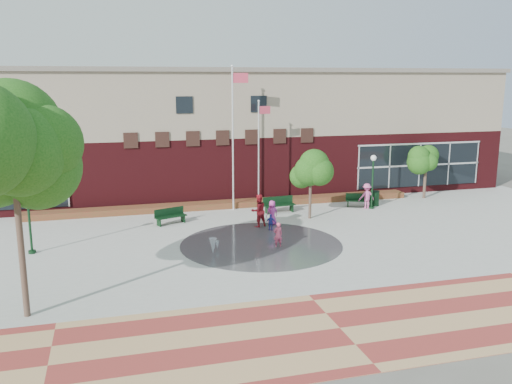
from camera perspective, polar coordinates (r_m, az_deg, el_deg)
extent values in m
plane|color=#666056|center=(25.56, 2.39, -7.50)|extent=(120.00, 120.00, 0.00)
cube|color=#A8A8A0|center=(29.20, 0.00, -4.99)|extent=(46.00, 18.00, 0.01)
cube|color=#99322D|center=(19.51, 8.81, -14.00)|extent=(46.00, 6.00, 0.01)
cylinder|color=#383A3D|center=(28.28, 0.54, -5.56)|extent=(8.40, 8.40, 0.01)
cube|color=#480F13|center=(41.59, -4.92, 3.22)|extent=(44.00, 10.00, 4.50)
cube|color=gray|center=(41.16, -5.03, 9.42)|extent=(44.00, 10.00, 4.50)
cube|color=slate|center=(41.13, -5.09, 12.62)|extent=(44.40, 10.40, 0.30)
cube|color=black|center=(42.39, 16.79, 2.73)|extent=(10.00, 0.12, 3.19)
cube|color=black|center=(35.81, -7.55, 9.08)|extent=(1.10, 0.10, 1.10)
cube|color=black|center=(36.83, 0.28, 9.25)|extent=(1.10, 0.10, 1.10)
cube|color=maroon|center=(36.34, -3.16, -1.64)|extent=(26.00, 1.20, 0.40)
cylinder|color=white|center=(34.84, -2.46, 5.45)|extent=(0.11, 0.11, 9.18)
sphere|color=white|center=(34.63, -2.53, 13.11)|extent=(0.18, 0.18, 0.18)
cube|color=#C1364D|center=(34.68, -1.67, 11.91)|extent=(1.00, 0.14, 0.62)
cylinder|color=white|center=(35.16, 0.28, 3.76)|extent=(0.09, 0.09, 7.03)
sphere|color=white|center=(34.83, 0.28, 9.57)|extent=(0.14, 0.14, 0.14)
cube|color=#C1364D|center=(35.02, 0.90, 8.62)|extent=(0.81, 0.11, 0.50)
cylinder|color=black|center=(28.63, -22.75, -2.72)|extent=(0.12, 0.12, 3.44)
cylinder|color=black|center=(29.06, -22.50, -5.85)|extent=(0.36, 0.36, 0.16)
sphere|color=silver|center=(28.24, -23.06, 1.01)|extent=(0.40, 0.40, 0.40)
cylinder|color=black|center=(36.40, 12.15, 0.74)|extent=(0.11, 0.11, 3.23)
cylinder|color=black|center=(36.72, 12.04, -1.62)|extent=(0.34, 0.34, 0.15)
sphere|color=silver|center=(36.11, 12.27, 3.52)|extent=(0.38, 0.38, 0.38)
cube|color=black|center=(32.40, -8.95, -2.57)|extent=(1.96, 1.15, 0.06)
cube|color=black|center=(32.55, -9.14, -2.07)|extent=(1.80, 0.71, 0.47)
cube|color=black|center=(34.76, 2.47, -1.38)|extent=(2.10, 0.75, 0.07)
cube|color=black|center=(34.93, 2.32, -0.87)|extent=(2.05, 0.24, 0.51)
cube|color=black|center=(36.96, 10.81, -0.89)|extent=(1.83, 1.14, 0.06)
cube|color=black|center=(37.12, 10.80, -0.48)|extent=(1.66, 0.73, 0.44)
cylinder|color=black|center=(37.54, 12.38, -0.70)|extent=(0.58, 0.58, 0.97)
cylinder|color=black|center=(37.44, 12.42, 0.06)|extent=(0.62, 0.62, 0.06)
cylinder|color=#433128|center=(21.00, -23.46, -5.76)|extent=(0.23, 0.23, 4.94)
cylinder|color=#433128|center=(33.31, 5.72, -0.65)|extent=(0.18, 0.18, 2.58)
cylinder|color=#433128|center=(40.70, 17.35, 1.02)|extent=(0.21, 0.21, 2.39)
cone|color=white|center=(26.89, -4.54, -6.54)|extent=(0.40, 0.40, 0.77)
cone|color=white|center=(27.52, -4.09, -6.09)|extent=(0.19, 0.19, 0.43)
imported|color=#E44B72|center=(27.70, 2.33, -4.54)|extent=(0.51, 0.36, 1.31)
imported|color=#AB1B26|center=(31.31, 0.26, -1.99)|extent=(1.10, 0.96, 1.95)
imported|color=#C23A9F|center=(31.83, 1.71, -2.21)|extent=(0.79, 0.58, 1.48)
imported|color=#333AA6|center=(30.65, 1.58, -3.24)|extent=(0.62, 0.46, 0.98)
imported|color=#D35597|center=(36.52, 11.57, -0.43)|extent=(1.10, 0.64, 1.70)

